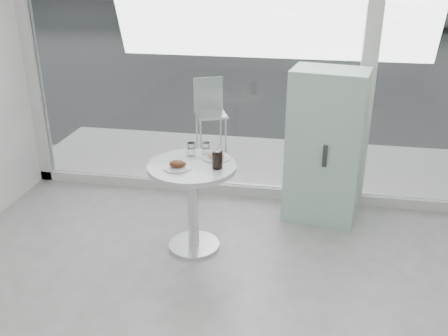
% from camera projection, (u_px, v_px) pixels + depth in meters
% --- Properties ---
extents(room_shell, '(6.00, 6.00, 6.00)m').
position_uv_depth(room_shell, '(141.00, 142.00, 1.25)').
color(room_shell, white).
rests_on(room_shell, ground).
extents(storefront, '(5.00, 0.14, 3.00)m').
position_uv_depth(storefront, '(279.00, 27.00, 4.53)').
color(storefront, silver).
rests_on(storefront, ground).
extents(main_table, '(0.72, 0.72, 0.77)m').
position_uv_depth(main_table, '(192.00, 189.00, 4.09)').
color(main_table, white).
rests_on(main_table, ground).
extents(patio_deck, '(5.60, 1.60, 0.05)m').
position_uv_depth(patio_deck, '(272.00, 164.00, 5.94)').
color(patio_deck, white).
rests_on(patio_deck, ground).
extents(street, '(40.00, 24.00, 0.00)m').
position_uv_depth(street, '(305.00, 26.00, 16.95)').
color(street, '#393939').
rests_on(street, ground).
extents(mint_cabinet, '(0.72, 0.54, 1.42)m').
position_uv_depth(mint_cabinet, '(325.00, 147.00, 4.54)').
color(mint_cabinet, '#A1CDB7').
rests_on(mint_cabinet, ground).
extents(patio_chair, '(0.48, 0.48, 0.86)m').
position_uv_depth(patio_chair, '(210.00, 108.00, 6.25)').
color(patio_chair, white).
rests_on(patio_chair, patio_deck).
extents(car_white, '(3.98, 1.61, 1.35)m').
position_uv_depth(car_white, '(245.00, 14.00, 14.37)').
color(car_white, silver).
rests_on(car_white, street).
extents(plate_fritter, '(0.21, 0.21, 0.07)m').
position_uv_depth(plate_fritter, '(178.00, 165.00, 3.93)').
color(plate_fritter, silver).
rests_on(plate_fritter, main_table).
extents(plate_donut, '(0.23, 0.23, 0.06)m').
position_uv_depth(plate_donut, '(216.00, 156.00, 4.13)').
color(plate_donut, silver).
rests_on(plate_donut, main_table).
extents(water_tumbler_a, '(0.07, 0.07, 0.11)m').
position_uv_depth(water_tumbler_a, '(191.00, 150.00, 4.17)').
color(water_tumbler_a, white).
rests_on(water_tumbler_a, main_table).
extents(water_tumbler_b, '(0.07, 0.07, 0.11)m').
position_uv_depth(water_tumbler_b, '(206.00, 149.00, 4.19)').
color(water_tumbler_b, white).
rests_on(water_tumbler_b, main_table).
extents(cola_glass, '(0.08, 0.08, 0.16)m').
position_uv_depth(cola_glass, '(217.00, 159.00, 3.91)').
color(cola_glass, white).
rests_on(cola_glass, main_table).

